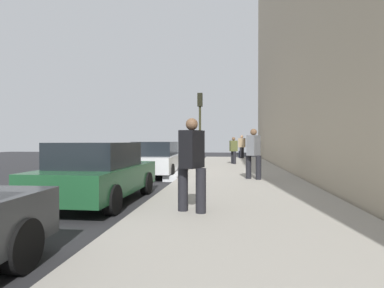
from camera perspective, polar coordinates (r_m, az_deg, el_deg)
ground_plane at (r=14.28m, az=-5.21°, el=-5.67°), size 56.00×56.00×0.00m
sidewalk at (r=13.98m, az=8.22°, el=-5.50°), size 28.00×4.60×0.15m
building_facade at (r=15.44m, az=19.43°, el=23.20°), size 32.00×0.80×15.00m
lane_stripe_centre at (r=15.25m, az=-17.12°, el=-5.28°), size 28.00×0.14×0.01m
snow_bank_curb at (r=16.31m, az=-1.21°, el=-4.50°), size 8.74×0.56×0.22m
parked_car_green at (r=8.31m, az=-16.39°, el=-4.95°), size 4.25×1.95×1.51m
parked_car_white at (r=14.16m, az=-6.33°, el=-2.64°), size 4.73×1.99×1.51m
pedestrian_tan_coat at (r=25.95m, az=8.96°, el=-0.33°), size 0.58×0.58×1.86m
pedestrian_grey_coat at (r=11.80m, az=11.02°, el=-1.47°), size 0.59×0.55×1.85m
pedestrian_olive_coat at (r=19.50m, az=7.49°, el=-1.00°), size 0.52×0.51×1.63m
pedestrian_black_coat at (r=6.25m, az=-0.04°, el=-3.25°), size 0.58×0.58×1.85m
traffic_light_pole at (r=16.77m, az=1.45°, el=4.94°), size 0.35×0.26×3.92m
rolling_suitcase at (r=26.41m, az=8.64°, el=-1.83°), size 0.34×0.22×0.94m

